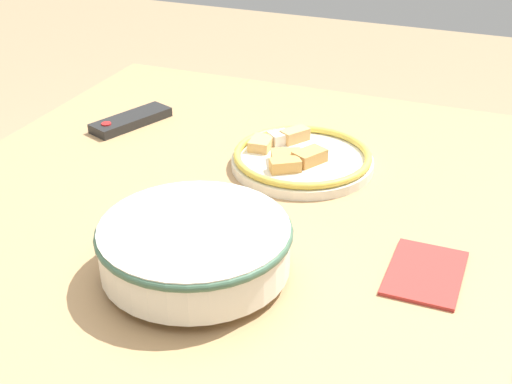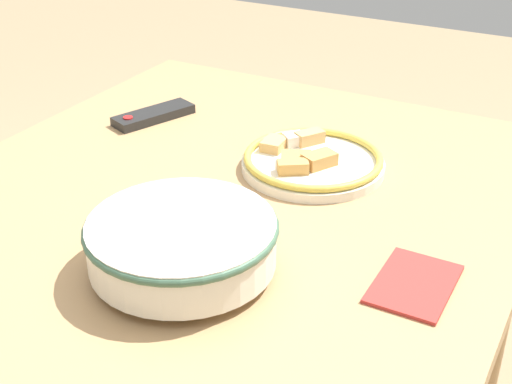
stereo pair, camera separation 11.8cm
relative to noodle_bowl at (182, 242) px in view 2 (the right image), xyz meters
The scene contains 5 objects.
dining_table 0.24m from the noodle_bowl, 19.43° to the left, with size 1.23×1.03×0.77m.
noodle_bowl is the anchor object (origin of this frame).
food_plate 0.40m from the noodle_bowl, ahead, with size 0.27×0.27×0.04m.
tv_remote 0.59m from the noodle_bowl, 39.96° to the left, with size 0.19×0.12×0.02m.
folded_napkin 0.34m from the noodle_bowl, 68.07° to the right, with size 0.15×0.11×0.01m.
Camera 2 is at (-0.91, -0.58, 1.38)m, focal length 50.00 mm.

